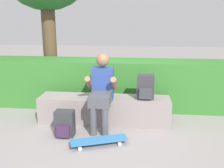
{
  "coord_description": "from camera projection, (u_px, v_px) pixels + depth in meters",
  "views": [
    {
      "loc": [
        0.56,
        -3.67,
        1.76
      ],
      "look_at": [
        0.11,
        0.56,
        0.63
      ],
      "focal_mm": 40.98,
      "sensor_mm": 36.0,
      "label": 1
    }
  ],
  "objects": [
    {
      "name": "ground_plane",
      "position": [
        101.0,
        131.0,
        4.04
      ],
      "size": [
        24.0,
        24.0,
        0.0
      ],
      "primitive_type": "plane",
      "color": "gray"
    },
    {
      "name": "skateboard_near_person",
      "position": [
        99.0,
        140.0,
        3.58
      ],
      "size": [
        0.82,
        0.47,
        0.09
      ],
      "color": "teal",
      "rests_on": "ground"
    },
    {
      "name": "backpack_on_ground",
      "position": [
        65.0,
        124.0,
        3.84
      ],
      "size": [
        0.28,
        0.23,
        0.4
      ],
      "color": "#333338",
      "rests_on": "ground"
    },
    {
      "name": "backpack_on_bench",
      "position": [
        145.0,
        87.0,
        4.18
      ],
      "size": [
        0.28,
        0.23,
        0.4
      ],
      "color": "#333338",
      "rests_on": "bench_main"
    },
    {
      "name": "hedge_row",
      "position": [
        96.0,
        83.0,
        5.1
      ],
      "size": [
        6.45,
        0.69,
        0.94
      ],
      "color": "#34782D",
      "rests_on": "ground"
    },
    {
      "name": "person_skater",
      "position": [
        102.0,
        89.0,
        4.05
      ],
      "size": [
        0.49,
        0.62,
        1.19
      ],
      "color": "#2D4793",
      "rests_on": "ground"
    },
    {
      "name": "bench_main",
      "position": [
        104.0,
        109.0,
        4.36
      ],
      "size": [
        2.2,
        0.47,
        0.44
      ],
      "color": "gray",
      "rests_on": "ground"
    }
  ]
}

